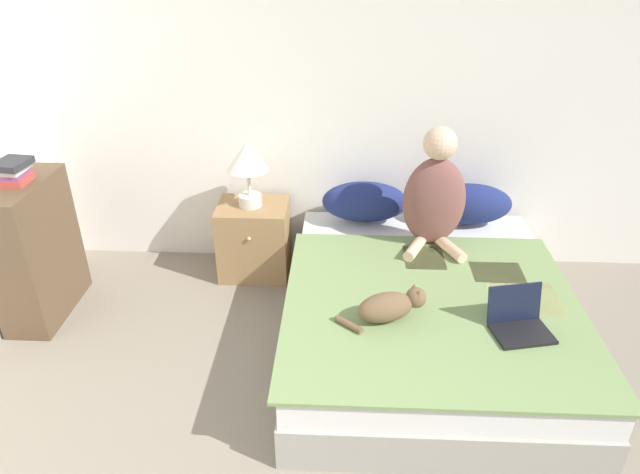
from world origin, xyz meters
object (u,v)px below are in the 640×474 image
Objects in this scene: nightstand at (254,239)px; table_lamp at (248,162)px; cat_tabby at (390,306)px; bookshelf at (35,250)px; book_stack_top at (13,171)px; pillow_near at (365,202)px; pillow_far at (468,204)px; laptop_open at (519,322)px; person_sitting at (435,196)px; bed at (425,315)px.

nightstand is 0.59m from table_lamp.
bookshelf reaches higher than cat_tabby.
nightstand is 2.46× the size of book_stack_top.
pillow_near is 1.00× the size of pillow_far.
pillow_far reaches higher than laptop_open.
book_stack_top is (-2.49, -0.28, 0.23)m from person_sitting.
nightstand is at bearing 145.88° from bed.
book_stack_top is (-2.77, -0.58, 0.42)m from pillow_far.
bed is 3.59× the size of nightstand.
pillow_near reaches higher than cat_tabby.
bookshelf is (-2.07, -0.57, -0.11)m from pillow_near.
bookshelf is at bearing -173.74° from person_sitting.
bed is 0.95m from pillow_far.
laptop_open is 2.94m from book_stack_top.
person_sitting is (-0.29, -0.30, 0.19)m from pillow_far.
person_sitting reaches higher than nightstand.
bed is at bearing -33.83° from table_lamp.
person_sitting is 0.85× the size of bookshelf.
pillow_near is at bearing 74.87° from cat_tabby.
laptop_open is at bearing -36.98° from nightstand.
nightstand is (-1.49, -0.04, -0.30)m from pillow_far.
nightstand is (-0.89, 1.09, -0.24)m from cat_tabby.
person_sitting is at bearing -133.67° from pillow_far.
cat_tabby is (-0.25, -0.33, 0.30)m from bed.
nightstand is (-0.78, -0.04, -0.30)m from pillow_near.
bookshelf reaches higher than nightstand.
bookshelf is (-2.83, 0.62, -0.01)m from laptop_open.
table_lamp is 1.44m from bookshelf.
table_lamp reaches higher than pillow_near.
bed is at bearing 123.72° from laptop_open.
pillow_near reaches higher than bed.
cat_tabby reaches higher than bed.
person_sitting reaches higher than bookshelf.
bookshelf is (-1.29, -0.53, 0.19)m from nightstand.
pillow_near is at bearing 110.10° from laptop_open.
person_sitting is 3.56× the size of book_stack_top.
bookshelf reaches higher than pillow_near.
bed is 2.48× the size of person_sitting.
table_lamp is (-0.01, -0.00, 0.59)m from nightstand.
pillow_near is 0.83m from nightstand.
bed is 2.55m from book_stack_top.
pillow_near is 1.14m from cat_tabby.
bookshelf is (-1.28, -0.53, -0.40)m from table_lamp.
cat_tabby is 1.06× the size of table_lamp.
bed is 0.62m from laptop_open.
bookshelf is (-2.18, 0.56, -0.05)m from cat_tabby.
pillow_far is 1.52m from nightstand.
person_sitting is 1.24m from table_lamp.
book_stack_top reaches higher than laptop_open.
bookshelf reaches higher than laptop_open.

